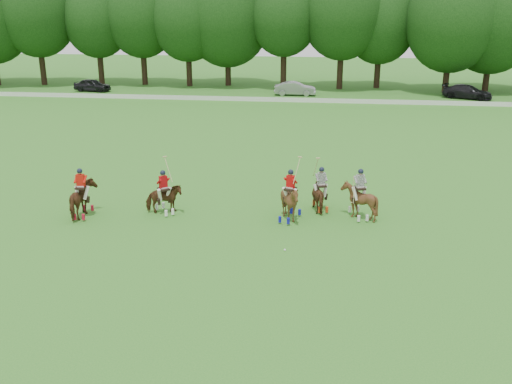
# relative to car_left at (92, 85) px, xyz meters

# --- Properties ---
(ground) EXTENTS (180.00, 180.00, 0.00)m
(ground) POSITION_rel_car_left_xyz_m (21.63, -42.50, -0.72)
(ground) COLOR #2A7521
(ground) RESTS_ON ground
(tree_line) EXTENTS (117.98, 14.32, 14.75)m
(tree_line) POSITION_rel_car_left_xyz_m (21.89, 5.55, 7.51)
(tree_line) COLOR black
(tree_line) RESTS_ON ground
(boundary_rail) EXTENTS (120.00, 0.10, 0.44)m
(boundary_rail) POSITION_rel_car_left_xyz_m (21.63, -4.50, -0.50)
(boundary_rail) COLOR white
(boundary_rail) RESTS_ON ground
(car_left) EXTENTS (4.42, 2.30, 1.44)m
(car_left) POSITION_rel_car_left_xyz_m (0.00, 0.00, 0.00)
(car_left) COLOR black
(car_left) RESTS_ON ground
(car_mid) EXTENTS (4.54, 1.61, 1.49)m
(car_mid) POSITION_rel_car_left_xyz_m (23.35, 0.00, 0.03)
(car_mid) COLOR gray
(car_mid) RESTS_ON ground
(car_right) EXTENTS (5.46, 3.98, 1.47)m
(car_right) POSITION_rel_car_left_xyz_m (41.66, 0.00, 0.02)
(car_right) COLOR black
(car_right) RESTS_ON ground
(polo_red_a) EXTENTS (1.27, 2.06, 2.39)m
(polo_red_a) POSITION_rel_car_left_xyz_m (15.68, -38.87, 0.16)
(polo_red_a) COLOR #452612
(polo_red_a) RESTS_ON ground
(polo_red_b) EXTENTS (1.90, 1.88, 2.72)m
(polo_red_b) POSITION_rel_car_left_xyz_m (19.40, -37.97, 0.05)
(polo_red_b) COLOR #452612
(polo_red_b) RESTS_ON ground
(polo_red_c) EXTENTS (1.91, 2.02, 3.01)m
(polo_red_c) POSITION_rel_car_left_xyz_m (25.49, -38.08, 0.19)
(polo_red_c) COLOR #452612
(polo_red_c) RESTS_ON ground
(polo_stripe_a) EXTENTS (1.27, 1.92, 2.75)m
(polo_stripe_a) POSITION_rel_car_left_xyz_m (26.88, -36.54, 0.07)
(polo_stripe_a) COLOR #452612
(polo_stripe_a) RESTS_ON ground
(polo_stripe_b) EXTENTS (1.80, 1.91, 2.42)m
(polo_stripe_b) POSITION_rel_car_left_xyz_m (28.70, -37.37, 0.17)
(polo_stripe_b) COLOR #452612
(polo_stripe_b) RESTS_ON ground
(polo_ball) EXTENTS (0.09, 0.09, 0.09)m
(polo_ball) POSITION_rel_car_left_xyz_m (25.54, -41.62, -0.67)
(polo_ball) COLOR white
(polo_ball) RESTS_ON ground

